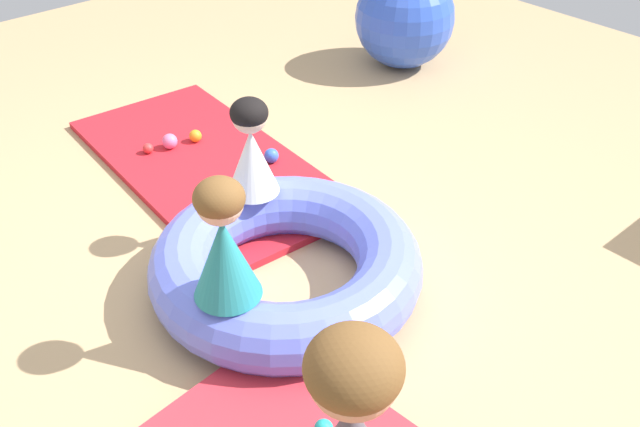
% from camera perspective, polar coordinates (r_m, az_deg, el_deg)
% --- Properties ---
extents(ground_plane, '(8.00, 8.00, 0.00)m').
position_cam_1_polar(ground_plane, '(3.31, -4.33, -4.76)').
color(ground_plane, tan).
extents(gym_mat_near_left, '(1.90, 1.03, 0.04)m').
position_cam_1_polar(gym_mat_near_left, '(4.09, -9.05, 3.92)').
color(gym_mat_near_left, red).
rests_on(gym_mat_near_left, ground).
extents(inflatable_cushion, '(1.20, 1.20, 0.29)m').
position_cam_1_polar(inflatable_cushion, '(3.13, -2.75, -4.09)').
color(inflatable_cushion, '#6070E5').
rests_on(inflatable_cushion, ground).
extents(child_in_white, '(0.34, 0.34, 0.47)m').
position_cam_1_polar(child_in_white, '(3.23, -5.54, 5.29)').
color(child_in_white, white).
rests_on(child_in_white, inflatable_cushion).
extents(child_in_teal, '(0.29, 0.29, 0.52)m').
position_cam_1_polar(child_in_teal, '(2.63, -7.77, -2.24)').
color(child_in_teal, teal).
rests_on(child_in_teal, inflatable_cushion).
extents(play_ball_red, '(0.06, 0.06, 0.06)m').
position_cam_1_polar(play_ball_red, '(4.21, -13.65, 5.11)').
color(play_ball_red, red).
rests_on(play_ball_red, gym_mat_near_left).
extents(play_ball_blue, '(0.08, 0.08, 0.08)m').
position_cam_1_polar(play_ball_blue, '(4.01, -3.93, 4.66)').
color(play_ball_blue, blue).
rests_on(play_ball_blue, gym_mat_near_left).
extents(play_ball_pink, '(0.09, 0.09, 0.09)m').
position_cam_1_polar(play_ball_pink, '(4.23, -11.98, 5.70)').
color(play_ball_pink, pink).
rests_on(play_ball_pink, gym_mat_near_left).
extents(play_ball_orange, '(0.07, 0.07, 0.07)m').
position_cam_1_polar(play_ball_orange, '(4.27, -9.98, 6.16)').
color(play_ball_orange, orange).
rests_on(play_ball_orange, gym_mat_near_left).
extents(exercise_ball_large, '(0.70, 0.70, 0.70)m').
position_cam_1_polar(exercise_ball_large, '(5.22, 6.81, 15.33)').
color(exercise_ball_large, blue).
rests_on(exercise_ball_large, ground).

